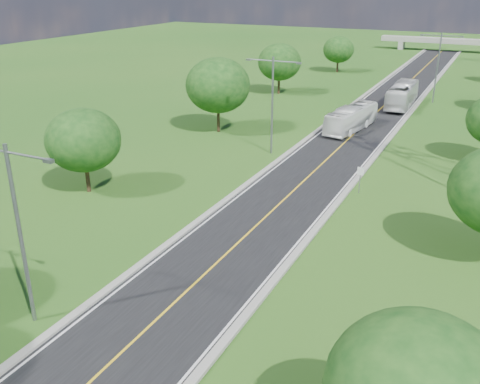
{
  "coord_description": "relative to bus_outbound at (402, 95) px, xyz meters",
  "views": [
    {
      "loc": [
        14.78,
        -4.98,
        17.4
      ],
      "look_at": [
        -0.86,
        26.98,
        3.0
      ],
      "focal_mm": 40.0,
      "sensor_mm": 36.0,
      "label": 1
    }
  ],
  "objects": [
    {
      "name": "road",
      "position": [
        -2.3,
        -7.07,
        -1.69
      ],
      "size": [
        8.0,
        150.0,
        0.06
      ],
      "primitive_type": "cube",
      "color": "black",
      "rests_on": "ground"
    },
    {
      "name": "streetlight_near_left",
      "position": [
        -8.3,
        -61.07,
        4.22
      ],
      "size": [
        5.9,
        0.25,
        10.0
      ],
      "color": "slate",
      "rests_on": "ground"
    },
    {
      "name": "tree_lb",
      "position": [
        -18.3,
        -45.07,
        2.92
      ],
      "size": [
        6.3,
        6.3,
        7.33
      ],
      "color": "black",
      "rests_on": "ground"
    },
    {
      "name": "tree_ld",
      "position": [
        -19.3,
        0.93,
        3.23
      ],
      "size": [
        6.72,
        6.72,
        7.82
      ],
      "color": "black",
      "rests_on": "ground"
    },
    {
      "name": "bus_inbound",
      "position": [
        -3.1,
        -15.65,
        -0.19
      ],
      "size": [
        4.04,
        10.82,
        2.94
      ],
      "primitive_type": "imported",
      "rotation": [
        0.0,
        0.0,
        -0.15
      ],
      "color": "white",
      "rests_on": "road"
    },
    {
      "name": "curb_left",
      "position": [
        -6.55,
        -7.07,
        -1.61
      ],
      "size": [
        0.5,
        150.0,
        0.22
      ],
      "primitive_type": "cube",
      "color": "gray",
      "rests_on": "ground"
    },
    {
      "name": "speed_limit_sign",
      "position": [
        2.9,
        -35.09,
        -0.12
      ],
      "size": [
        0.55,
        0.09,
        2.4
      ],
      "color": "slate",
      "rests_on": "ground"
    },
    {
      "name": "overpass",
      "position": [
        -2.3,
        66.93,
        0.69
      ],
      "size": [
        30.0,
        3.0,
        3.2
      ],
      "color": "gray",
      "rests_on": "ground"
    },
    {
      "name": "ground",
      "position": [
        -2.3,
        -13.07,
        -1.72
      ],
      "size": [
        260.0,
        260.0,
        0.0
      ],
      "primitive_type": "plane",
      "color": "#225317",
      "rests_on": "ground"
    },
    {
      "name": "streetlight_mid_left",
      "position": [
        -8.3,
        -28.07,
        4.22
      ],
      "size": [
        5.9,
        0.25,
        10.0
      ],
      "color": "slate",
      "rests_on": "ground"
    },
    {
      "name": "tree_le",
      "position": [
        -16.8,
        24.93,
        2.61
      ],
      "size": [
        5.88,
        5.88,
        6.84
      ],
      "color": "black",
      "rests_on": "ground"
    },
    {
      "name": "curb_right",
      "position": [
        1.95,
        -7.07,
        -1.61
      ],
      "size": [
        0.5,
        150.0,
        0.22
      ],
      "primitive_type": "cube",
      "color": "gray",
      "rests_on": "ground"
    },
    {
      "name": "bus_outbound",
      "position": [
        0.0,
        0.0,
        0.0
      ],
      "size": [
        3.02,
        11.99,
        3.33
      ],
      "primitive_type": "imported",
      "rotation": [
        0.0,
        0.0,
        3.16
      ],
      "color": "silver",
      "rests_on": "road"
    },
    {
      "name": "tree_lc",
      "position": [
        -17.3,
        -23.07,
        3.85
      ],
      "size": [
        7.56,
        7.56,
        8.79
      ],
      "color": "black",
      "rests_on": "ground"
    },
    {
      "name": "streetlight_far_right",
      "position": [
        3.7,
        4.93,
        4.22
      ],
      "size": [
        5.9,
        0.25,
        10.0
      ],
      "color": "slate",
      "rests_on": "ground"
    }
  ]
}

